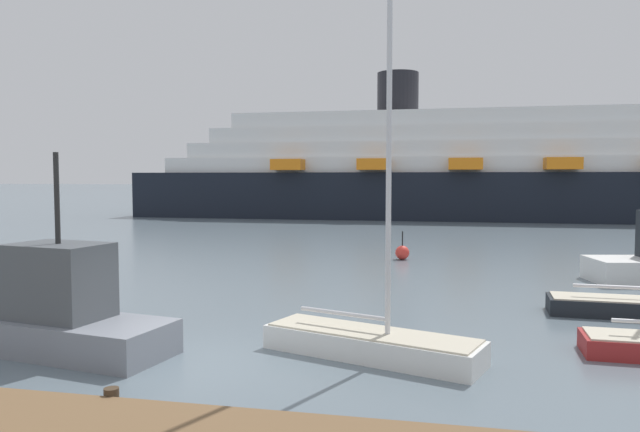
{
  "coord_description": "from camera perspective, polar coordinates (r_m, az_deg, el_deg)",
  "views": [
    {
      "loc": [
        5.21,
        -11.73,
        3.97
      ],
      "look_at": [
        0.0,
        13.05,
        2.33
      ],
      "focal_mm": 33.8,
      "sensor_mm": 36.0,
      "label": 1
    }
  ],
  "objects": [
    {
      "name": "ground_plane",
      "position": [
        13.44,
        -11.87,
        -13.56
      ],
      "size": [
        600.0,
        600.0,
        0.0
      ],
      "primitive_type": "plane",
      "color": "slate"
    },
    {
      "name": "sailboat_2",
      "position": [
        13.58,
        4.9,
        -11.39
      ],
      "size": [
        5.08,
        2.88,
        9.41
      ],
      "rotation": [
        0.0,
        0.0,
        -0.33
      ],
      "color": "white",
      "rests_on": "ground_plane"
    },
    {
      "name": "fishing_boat_1",
      "position": [
        15.19,
        -23.88,
        -8.44
      ],
      "size": [
        6.11,
        2.89,
        4.53
      ],
      "rotation": [
        0.0,
        0.0,
        -0.17
      ],
      "color": "gray",
      "rests_on": "ground_plane"
    },
    {
      "name": "channel_buoy_0",
      "position": [
        29.32,
        7.8,
        -3.44
      ],
      "size": [
        0.67,
        0.67,
        1.37
      ],
      "color": "red",
      "rests_on": "ground_plane"
    },
    {
      "name": "cruise_ship",
      "position": [
        60.79,
        20.91,
        4.0
      ],
      "size": [
        80.18,
        12.74,
        14.19
      ],
      "rotation": [
        0.0,
        0.0,
        -0.0
      ],
      "color": "black",
      "rests_on": "ground_plane"
    }
  ]
}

